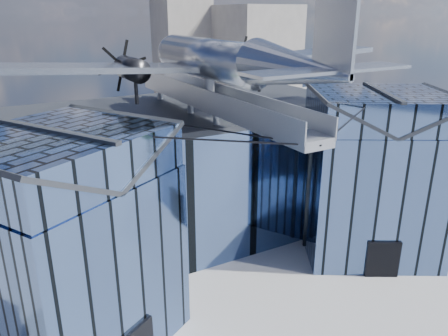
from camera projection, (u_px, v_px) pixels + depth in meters
ground_plane at (238, 278)px, 29.26m from camera, size 120.00×120.00×0.00m
museum at (199, 174)px, 32.18m from camera, size 32.88×24.50×17.60m
bg_towers at (81, 58)px, 68.07m from camera, size 77.00×24.50×26.00m
tree_side_e at (440, 144)px, 46.96m from camera, size 3.40×3.40×5.05m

